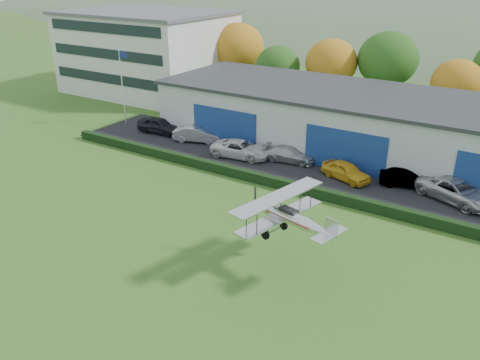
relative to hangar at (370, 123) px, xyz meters
The scene contains 16 objects.
ground 28.55m from the hangar, 100.13° to the right, with size 300.00×300.00×0.00m, color #3A6921.
apron 7.72m from the hangar, 105.99° to the right, with size 48.00×9.00×0.05m, color black.
hedge 12.16m from the hangar, 99.64° to the right, with size 46.00×0.60×0.80m, color black.
hangar is the anchor object (origin of this frame).
office_block 33.84m from the hangar, 167.99° to the left, with size 20.60×15.60×10.40m.
flagpole 25.68m from the hangar, 166.49° to the right, with size 1.05×0.10×8.00m.
tree_belt 13.63m from the hangar, 108.16° to the left, with size 75.70×13.22×10.12m.
distant_hills 113.51m from the hangar, 94.79° to the left, with size 430.00×196.00×56.00m.
car_0 20.79m from the hangar, 161.57° to the right, with size 1.91×4.74×1.62m, color black.
car_1 16.28m from the hangar, 155.99° to the right, with size 1.62×4.65×1.53m, color silver.
car_2 12.06m from the hangar, 138.88° to the right, with size 2.47×5.35×1.49m, color silver.
car_3 8.32m from the hangar, 126.38° to the right, with size 1.85×4.55×1.32m, color silver.
car_4 7.80m from the hangar, 83.92° to the right, with size 1.69×4.21×1.43m, color gold.
car_5 8.47m from the hangar, 50.14° to the right, with size 1.41×4.03×1.33m, color gray.
car_6 11.51m from the hangar, 37.61° to the right, with size 2.64×5.72×1.59m, color silver.
biplane 21.32m from the hangar, 83.08° to the right, with size 5.86×6.66×2.48m.
Camera 1 is at (17.92, -14.53, 15.99)m, focal length 36.56 mm.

